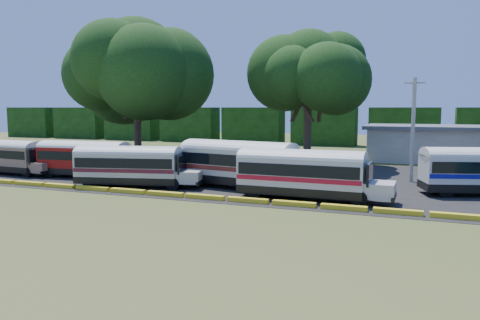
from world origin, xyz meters
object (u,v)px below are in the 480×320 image
(bus_red, at_px, (86,157))
(bus_white_red, at_px, (304,171))
(bus_cream_west, at_px, (131,164))
(bus_beige, at_px, (8,155))
(tree_west, at_px, (136,65))

(bus_red, xyz_separation_m, bus_white_red, (19.60, -2.57, 0.05))
(bus_red, xyz_separation_m, bus_cream_west, (6.34, -2.63, -0.04))
(bus_beige, distance_m, bus_white_red, 27.76)
(bus_white_red, bearing_deg, tree_west, 147.99)
(bus_red, distance_m, tree_west, 14.60)
(bus_white_red, height_order, tree_west, tree_west)
(bus_beige, height_order, tree_west, tree_west)
(bus_cream_west, relative_size, bus_white_red, 0.98)
(bus_beige, distance_m, bus_cream_west, 14.57)
(bus_beige, height_order, bus_red, bus_red)
(bus_beige, bearing_deg, tree_west, 68.73)
(bus_red, bearing_deg, bus_white_red, -12.43)
(bus_beige, distance_m, tree_west, 16.02)
(tree_west, bearing_deg, bus_red, -78.08)
(bus_cream_west, bearing_deg, tree_west, 108.67)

